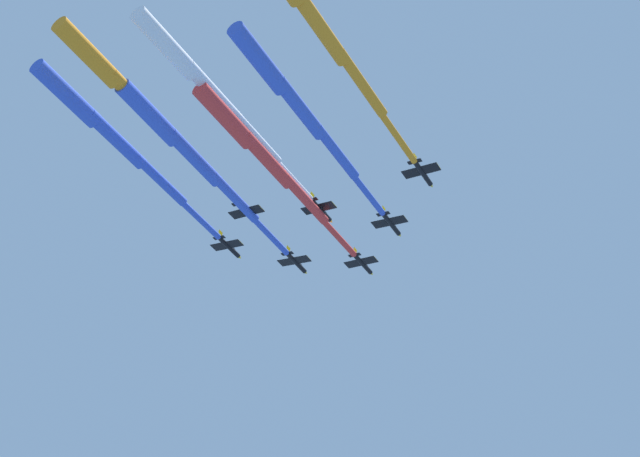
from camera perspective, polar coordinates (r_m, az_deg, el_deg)
name	(u,v)px	position (r m, az deg, el deg)	size (l,w,h in m)	color
jet_lead	(263,159)	(172.84, -4.00, 4.90)	(39.44, 61.92, 3.97)	black
jet_port_inner	(190,157)	(172.01, -9.10, 5.02)	(37.61, 61.48, 4.08)	black
jet_starboard_inner	(297,107)	(162.39, -1.66, 8.50)	(37.47, 60.70, 4.03)	black
jet_port_mid	(210,92)	(164.05, -7.75, 9.47)	(38.70, 60.02, 4.08)	black
jet_starboard_mid	(112,138)	(175.62, -14.40, 6.18)	(37.56, 61.52, 4.07)	black
jet_port_outer	(315,24)	(151.86, -0.33, 14.15)	(40.87, 65.57, 3.98)	black
jet_starboard_outer	(133,100)	(163.50, -12.97, 8.81)	(35.80, 57.68, 3.98)	black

